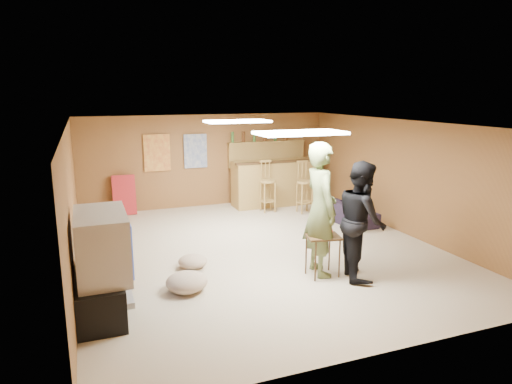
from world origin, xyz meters
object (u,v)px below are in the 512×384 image
object	(u,v)px
tv_body	(102,244)
person_olive	(321,209)
sofa	(346,211)
bar_counter	(274,183)
tray_table	(323,256)
person_black	(361,220)

from	to	relation	value
tv_body	person_olive	bearing A→B (deg)	3.82
tv_body	sofa	bearing A→B (deg)	26.85
bar_counter	sofa	distance (m)	2.12
sofa	tray_table	bearing A→B (deg)	138.76
tv_body	person_olive	xyz separation A→B (m)	(3.11, 0.21, 0.11)
person_olive	person_black	distance (m)	0.62
tv_body	sofa	size ratio (longest dim) A/B	0.71
person_black	tray_table	xyz separation A→B (m)	(-0.51, 0.21, -0.56)
sofa	tray_table	world-z (taller)	tray_table
bar_counter	person_olive	xyz separation A→B (m)	(-1.04, -4.24, 0.46)
tv_body	person_olive	distance (m)	3.12
person_black	bar_counter	bearing A→B (deg)	11.27
bar_counter	person_black	size ratio (longest dim) A/B	1.14
person_black	sofa	world-z (taller)	person_black
tv_body	bar_counter	world-z (taller)	tv_body
bar_counter	person_olive	world-z (taller)	person_olive
person_black	sofa	distance (m)	3.10
bar_counter	person_black	bearing A→B (deg)	-96.64
sofa	person_olive	bearing A→B (deg)	137.48
person_olive	sofa	world-z (taller)	person_olive
tv_body	person_black	distance (m)	3.62
tray_table	sofa	bearing A→B (deg)	51.80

